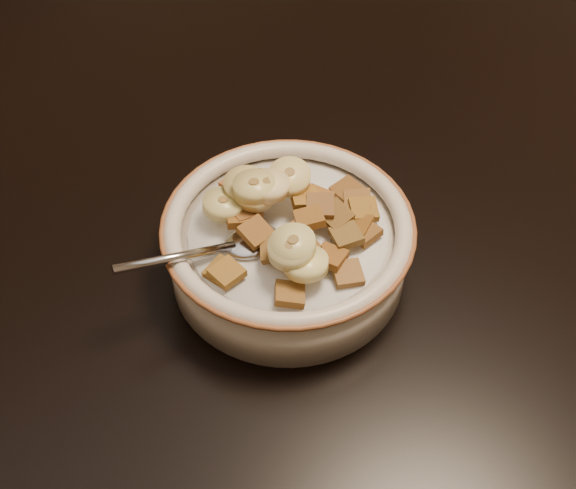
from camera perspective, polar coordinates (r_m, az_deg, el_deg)
table at (r=0.66m, az=-7.88°, el=-0.83°), size 1.43×0.94×0.04m
cereal_bowl at (r=0.60m, az=0.00°, el=-0.55°), size 0.18×0.18×0.04m
milk at (r=0.59m, az=0.00°, el=0.81°), size 0.15×0.15×0.00m
spoon at (r=0.57m, az=-2.56°, el=0.22°), size 0.05×0.04×0.01m
cereal_square_0 at (r=0.56m, az=3.04°, el=-0.87°), size 0.03×0.03×0.01m
cereal_square_1 at (r=0.56m, az=-2.29°, el=0.88°), size 0.02×0.02×0.01m
cereal_square_2 at (r=0.54m, az=0.12°, el=-3.55°), size 0.03×0.03×0.01m
cereal_square_3 at (r=0.61m, az=-1.70°, el=4.55°), size 0.03×0.03×0.01m
cereal_square_4 at (r=0.60m, az=4.97°, el=3.07°), size 0.03×0.03×0.01m
cereal_square_5 at (r=0.61m, az=4.23°, el=3.87°), size 0.02×0.02×0.01m
cereal_square_6 at (r=0.58m, az=-3.09°, el=2.36°), size 0.02×0.02×0.01m
cereal_square_7 at (r=0.58m, az=1.20°, el=3.36°), size 0.03×0.03×0.01m
cereal_square_8 at (r=0.58m, az=3.41°, el=2.07°), size 0.02×0.02×0.01m
cereal_square_9 at (r=0.61m, az=-3.67°, el=4.33°), size 0.02×0.03×0.01m
cereal_square_10 at (r=0.56m, az=0.97°, el=-0.15°), size 0.02×0.02×0.01m
cereal_square_11 at (r=0.59m, az=2.05°, el=3.27°), size 0.03×0.03×0.01m
cereal_square_12 at (r=0.57m, az=1.54°, el=1.87°), size 0.03×0.03×0.01m
cereal_square_13 at (r=0.58m, az=-3.46°, el=1.95°), size 0.03×0.03×0.01m
cereal_square_14 at (r=0.57m, az=4.18°, el=0.62°), size 0.02×0.02×0.01m
cereal_square_15 at (r=0.58m, az=2.31°, el=2.75°), size 0.03×0.03×0.01m
cereal_square_16 at (r=0.56m, az=0.31°, el=0.51°), size 0.02×0.02×0.01m
cereal_square_17 at (r=0.56m, az=-4.72°, el=-1.91°), size 0.03×0.03×0.01m
cereal_square_18 at (r=0.59m, az=-3.08°, el=2.85°), size 0.03×0.03×0.01m
cereal_square_19 at (r=0.55m, az=-4.37°, el=-2.00°), size 0.02×0.02×0.01m
cereal_square_20 at (r=0.55m, az=4.26°, el=-2.06°), size 0.03×0.03×0.01m
cereal_square_21 at (r=0.58m, az=5.41°, el=0.87°), size 0.02×0.02×0.01m
cereal_square_22 at (r=0.60m, az=-2.59°, el=3.68°), size 0.03×0.03×0.01m
cereal_square_23 at (r=0.56m, az=-0.93°, el=-0.28°), size 0.03×0.03×0.01m
cereal_square_24 at (r=0.59m, az=-2.04°, el=3.58°), size 0.03×0.03×0.01m
cereal_square_25 at (r=0.58m, az=4.92°, el=1.39°), size 0.03×0.03×0.01m
cereal_square_26 at (r=0.59m, az=5.40°, el=2.49°), size 0.03×0.03×0.01m
banana_slice_0 at (r=0.54m, az=1.27°, el=-1.37°), size 0.04×0.04×0.02m
banana_slice_1 at (r=0.58m, az=-1.43°, el=4.20°), size 0.04×0.04×0.01m
banana_slice_2 at (r=0.54m, az=0.37°, el=0.01°), size 0.04×0.04×0.01m
banana_slice_3 at (r=0.58m, az=-2.37°, el=3.74°), size 0.04×0.04×0.02m
banana_slice_4 at (r=0.59m, az=0.12°, el=4.84°), size 0.04×0.04×0.02m
banana_slice_5 at (r=0.58m, az=-2.42°, el=4.14°), size 0.03×0.03×0.01m
banana_slice_6 at (r=0.58m, az=-4.59°, el=2.86°), size 0.04×0.04×0.01m
banana_slice_7 at (r=0.59m, az=-3.09°, el=4.28°), size 0.04×0.03×0.01m
banana_slice_8 at (r=0.54m, az=0.17°, el=-0.38°), size 0.04×0.04×0.01m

